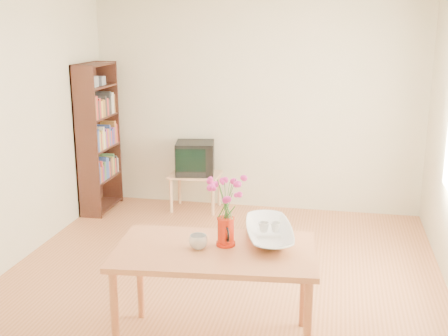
% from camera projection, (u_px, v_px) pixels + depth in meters
% --- Properties ---
extents(room, '(4.50, 4.50, 4.50)m').
position_uv_depth(room, '(220.00, 142.00, 4.66)').
color(room, '#A7613B').
rests_on(room, ground).
extents(table, '(1.46, 0.92, 0.75)m').
position_uv_depth(table, '(215.00, 260.00, 3.91)').
color(table, '#BC6A40').
rests_on(table, ground).
extents(tv_stand, '(0.60, 0.45, 0.46)m').
position_uv_depth(tv_stand, '(195.00, 179.00, 6.90)').
color(tv_stand, tan).
rests_on(tv_stand, ground).
extents(bookshelf, '(0.28, 0.70, 1.80)m').
position_uv_depth(bookshelf, '(99.00, 143.00, 6.80)').
color(bookshelf, black).
rests_on(bookshelf, ground).
extents(pitcher, '(0.14, 0.21, 0.21)m').
position_uv_depth(pitcher, '(226.00, 233.00, 3.92)').
color(pitcher, red).
rests_on(pitcher, table).
extents(flowers, '(0.23, 0.23, 0.33)m').
position_uv_depth(flowers, '(226.00, 197.00, 3.86)').
color(flowers, '#F038AC').
rests_on(flowers, pitcher).
extents(mug, '(0.16, 0.16, 0.10)m').
position_uv_depth(mug, '(198.00, 242.00, 3.87)').
color(mug, white).
rests_on(mug, table).
extents(bowl, '(0.59, 0.59, 0.47)m').
position_uv_depth(bowl, '(270.00, 207.00, 4.03)').
color(bowl, white).
rests_on(bowl, table).
extents(teacup_a, '(0.08, 0.08, 0.06)m').
position_uv_depth(teacup_a, '(264.00, 213.00, 4.05)').
color(teacup_a, white).
rests_on(teacup_a, bowl).
extents(teacup_b, '(0.07, 0.07, 0.06)m').
position_uv_depth(teacup_b, '(276.00, 213.00, 4.05)').
color(teacup_b, white).
rests_on(teacup_b, bowl).
extents(television, '(0.52, 0.50, 0.39)m').
position_uv_depth(television, '(195.00, 157.00, 6.84)').
color(television, black).
rests_on(television, tv_stand).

